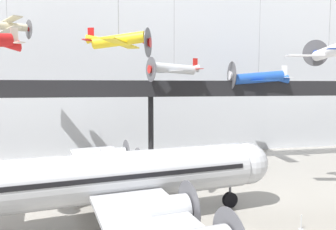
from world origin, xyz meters
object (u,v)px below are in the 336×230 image
stanchion_barrier (301,225)px  suspended_plane_yellow_lowwing (119,41)px  suspended_plane_white_twin (328,52)px  suspended_plane_blue_trainer (259,78)px  airliner_silver_main (109,178)px  suspended_plane_silver_racer (174,69)px  suspended_plane_cream_biplane (8,26)px

stanchion_barrier → suspended_plane_yellow_lowwing: bearing=154.9°
suspended_plane_white_twin → suspended_plane_blue_trainer: size_ratio=0.83×
airliner_silver_main → suspended_plane_white_twin: bearing=-4.1°
airliner_silver_main → suspended_plane_white_twin: suspended_plane_white_twin is taller
suspended_plane_silver_racer → airliner_silver_main: bearing=46.4°
airliner_silver_main → suspended_plane_cream_biplane: (-10.65, 17.29, 13.41)m
suspended_plane_yellow_lowwing → suspended_plane_cream_biplane: suspended_plane_cream_biplane is taller
suspended_plane_cream_biplane → suspended_plane_white_twin: bearing=-57.5°
suspended_plane_yellow_lowwing → suspended_plane_cream_biplane: (-11.64, 14.92, 3.29)m
suspended_plane_cream_biplane → suspended_plane_yellow_lowwing: bearing=-81.6°
suspended_plane_cream_biplane → suspended_plane_blue_trainer: bearing=-32.2°
suspended_plane_blue_trainer → suspended_plane_cream_biplane: (-30.36, 1.42, 5.76)m
suspended_plane_yellow_lowwing → suspended_plane_silver_racer: 14.36m
suspended_plane_blue_trainer → suspended_plane_cream_biplane: suspended_plane_cream_biplane is taller
suspended_plane_silver_racer → stanchion_barrier: size_ratio=10.80×
suspended_plane_white_twin → suspended_plane_silver_racer: 16.93m
suspended_plane_white_twin → suspended_plane_yellow_lowwing: size_ratio=1.03×
suspended_plane_white_twin → suspended_plane_cream_biplane: bearing=74.6°
airliner_silver_main → suspended_plane_cream_biplane: suspended_plane_cream_biplane is taller
airliner_silver_main → suspended_plane_silver_racer: bearing=51.9°
suspended_plane_cream_biplane → suspended_plane_silver_racer: 19.59m
suspended_plane_white_twin → suspended_plane_silver_racer: size_ratio=0.88×
suspended_plane_blue_trainer → suspended_plane_yellow_lowwing: size_ratio=1.24×
suspended_plane_blue_trainer → stanchion_barrier: 23.06m
suspended_plane_white_twin → suspended_plane_cream_biplane: size_ratio=1.51×
suspended_plane_blue_trainer → suspended_plane_silver_racer: bearing=9.4°
stanchion_barrier → suspended_plane_white_twin: bearing=42.6°
airliner_silver_main → suspended_plane_silver_racer: (8.17, 14.72, 8.64)m
suspended_plane_yellow_lowwing → suspended_plane_white_twin: bearing=20.4°
stanchion_barrier → suspended_plane_blue_trainer: bearing=71.8°
airliner_silver_main → suspended_plane_cream_biplane: 24.34m
suspended_plane_yellow_lowwing → airliner_silver_main: bearing=-89.9°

